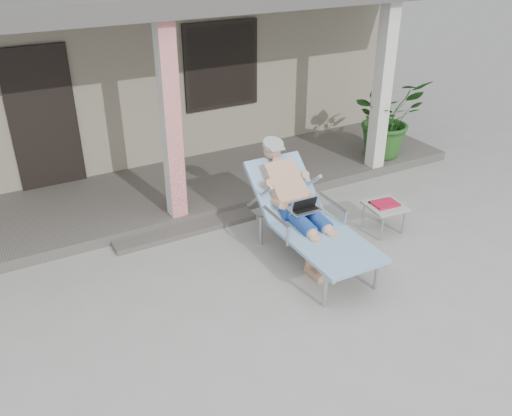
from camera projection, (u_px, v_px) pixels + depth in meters
ground at (251, 307)px, 5.95m from camera, size 60.00×60.00×0.00m
house at (87, 47)px, 10.20m from camera, size 10.40×5.40×3.30m
porch_deck at (157, 195)px, 8.24m from camera, size 10.00×2.00×0.15m
porch_overhang at (141, 7)px, 6.93m from camera, size 10.00×2.30×2.85m
porch_step at (187, 230)px, 7.37m from camera, size 2.00×0.30×0.07m
lounger at (303, 192)px, 6.53m from camera, size 0.85×2.16×1.39m
side_table at (385, 207)px, 7.25m from camera, size 0.52×0.52×0.43m
potted_palm at (387, 117)px, 9.17m from camera, size 1.21×1.05×1.34m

